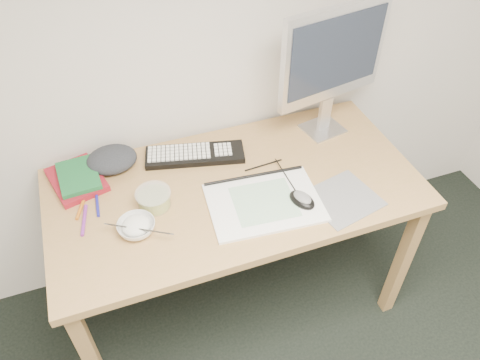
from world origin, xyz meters
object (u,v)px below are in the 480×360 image
Objects in this scene: keyboard at (195,155)px; monitor at (333,58)px; rice_bowl at (137,227)px; sketchpad at (264,203)px; desk at (235,201)px.

keyboard is 0.66m from monitor.
monitor is 4.23× the size of rice_bowl.
keyboard is at bearing 46.23° from rice_bowl.
monitor is at bearing 43.90° from sketchpad.
desk is at bearing -51.92° from keyboard.
desk is 0.67m from monitor.
rice_bowl is at bearing -166.26° from desk.
monitor reaches higher than sketchpad.
desk is 0.17m from sketchpad.
monitor is (0.40, 0.33, 0.34)m from sketchpad.
rice_bowl reaches higher than keyboard.
rice_bowl is at bearing -171.39° from monitor.
keyboard is at bearing 168.55° from monitor.
rice_bowl is (-0.29, -0.31, 0.01)m from keyboard.
desk is 10.78× the size of rice_bowl.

